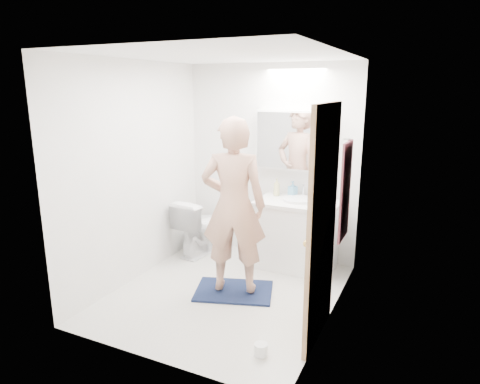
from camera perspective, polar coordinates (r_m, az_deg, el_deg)
The scene contains 23 objects.
floor at distance 4.60m, azimuth -1.95°, elevation -13.44°, with size 2.50×2.50×0.00m, color silver.
ceiling at distance 4.09m, azimuth -2.24°, elevation 17.95°, with size 2.50×2.50×0.00m, color white.
wall_back at distance 5.30m, azimuth 4.14°, elevation 3.99°, with size 2.50×2.50×0.00m, color white.
wall_front at distance 3.16m, azimuth -12.54°, elevation -3.21°, with size 2.50×2.50×0.00m, color white.
wall_left at distance 4.78m, azimuth -13.90°, elevation 2.51°, with size 2.50×2.50×0.00m, color white.
wall_right at distance 3.82m, azimuth 12.76°, elevation -0.26°, with size 2.50×2.50×0.00m, color white.
vanity_cabinet at distance 5.10m, azimuth 7.61°, elevation -5.92°, with size 0.90×0.55×0.78m, color white.
countertop at distance 4.98m, azimuth 7.76°, elevation -1.48°, with size 0.95×0.58×0.04m, color white.
sink_basin at distance 5.00m, azimuth 7.88°, elevation -1.01°, with size 0.36×0.36×0.03m, color white.
faucet at distance 5.16m, azimuth 8.54°, elevation 0.19°, with size 0.02×0.02×0.16m, color silver.
medicine_cabinet at distance 5.09m, azimuth 7.06°, elevation 6.92°, with size 0.88×0.14×0.70m, color white.
mirror_panel at distance 5.02m, azimuth 6.78°, elevation 6.83°, with size 0.84×0.01×0.66m, color silver.
toilet at distance 5.50m, azimuth -5.40°, elevation -4.61°, with size 0.41×0.72×0.74m, color white.
bath_rug at distance 4.61m, azimuth -0.83°, elevation -13.18°, with size 0.80×0.55×0.02m, color #141B3E.
person at distance 4.26m, azimuth -0.87°, elevation -1.91°, with size 0.66×0.43×1.80m, color tan.
door at distance 3.55m, azimuth 11.01°, elevation -4.62°, with size 0.04×0.80×2.00m, color #A27351.
door_knob at distance 3.30m, azimuth 8.98°, elevation -6.88°, with size 0.06×0.06×0.06m, color gold.
towel at distance 4.37m, azimuth 14.01°, elevation 0.11°, with size 0.02×0.42×1.00m, color #12153B.
towel_hook at distance 4.28m, azimuth 14.25°, elevation 6.90°, with size 0.02×0.02×0.07m, color silver.
soap_bottle_a at distance 5.18m, azimuth 4.96°, elevation 0.66°, with size 0.08×0.08×0.21m, color #C6C380.
soap_bottle_b at distance 5.15m, azimuth 7.11°, elevation 0.40°, with size 0.09×0.09×0.19m, color #5492B5.
toothbrush_cup at distance 5.05m, azimuth 10.94°, elevation -0.62°, with size 0.10×0.10×0.09m, color #4254C8.
toilet_paper_roll at distance 3.66m, azimuth 2.83°, elevation -20.43°, with size 0.11×0.11×0.10m, color white.
Camera 1 is at (1.88, -3.62, 2.12)m, focal length 31.67 mm.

